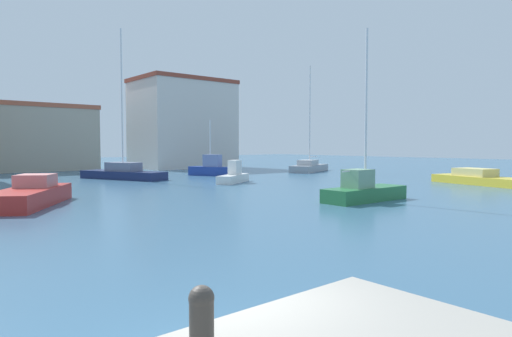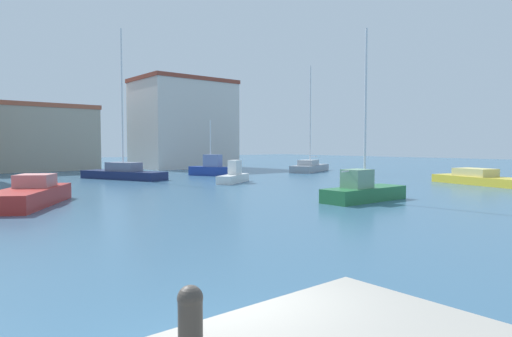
% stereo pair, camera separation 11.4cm
% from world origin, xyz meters
% --- Properties ---
extents(water, '(160.00, 160.00, 0.00)m').
position_xyz_m(water, '(15.00, 20.00, 0.00)').
color(water, '#38607F').
rests_on(water, ground).
extents(mooring_bollard, '(0.23, 0.23, 0.63)m').
position_xyz_m(mooring_bollard, '(-0.92, -1.24, 1.45)').
color(mooring_bollard, '#38332D').
rests_on(mooring_bollard, pier_quay).
extents(sailboat_grey_inner_mooring, '(7.44, 4.94, 11.77)m').
position_xyz_m(sailboat_grey_inner_mooring, '(33.30, 29.53, 0.55)').
color(sailboat_grey_inner_mooring, gray).
rests_on(sailboat_grey_inner_mooring, water).
extents(motorboat_white_behind_lamppost, '(4.27, 3.30, 1.78)m').
position_xyz_m(motorboat_white_behind_lamppost, '(18.05, 23.41, 0.54)').
color(motorboat_white_behind_lamppost, white).
rests_on(motorboat_white_behind_lamppost, water).
extents(sailboat_navy_far_left, '(5.11, 8.48, 13.01)m').
position_xyz_m(sailboat_navy_far_left, '(12.77, 32.43, 0.58)').
color(sailboat_navy_far_left, '#19234C').
rests_on(sailboat_navy_far_left, water).
extents(motorboat_red_distant_east, '(5.39, 6.69, 1.49)m').
position_xyz_m(motorboat_red_distant_east, '(2.32, 19.27, 0.52)').
color(motorboat_red_distant_east, '#B22823').
rests_on(motorboat_red_distant_east, water).
extents(motorboat_yellow_outer_mooring, '(4.18, 8.51, 1.20)m').
position_xyz_m(motorboat_yellow_outer_mooring, '(31.28, 9.81, 0.43)').
color(motorboat_yellow_outer_mooring, gold).
rests_on(motorboat_yellow_outer_mooring, water).
extents(sailboat_blue_near_pier, '(2.88, 4.44, 5.38)m').
position_xyz_m(sailboat_blue_near_pier, '(21.10, 31.11, 0.76)').
color(sailboat_blue_near_pier, '#233D93').
rests_on(sailboat_blue_near_pier, water).
extents(sailboat_green_center_channel, '(5.30, 1.73, 9.12)m').
position_xyz_m(sailboat_green_center_channel, '(16.41, 9.75, 0.60)').
color(sailboat_green_center_channel, '#28703D').
rests_on(sailboat_green_center_channel, water).
extents(waterfront_apartments, '(12.84, 6.72, 7.67)m').
position_xyz_m(waterfront_apartments, '(10.25, 51.02, 3.85)').
color(waterfront_apartments, '#B2A893').
rests_on(waterfront_apartments, ground).
extents(yacht_club, '(12.13, 8.87, 11.52)m').
position_xyz_m(yacht_club, '(27.04, 46.38, 5.77)').
color(yacht_club, beige).
rests_on(yacht_club, ground).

